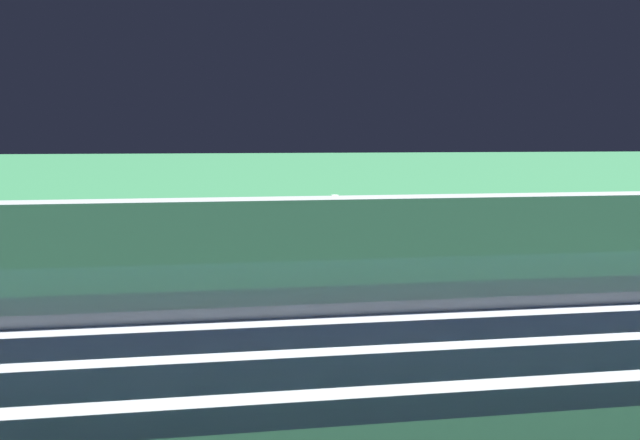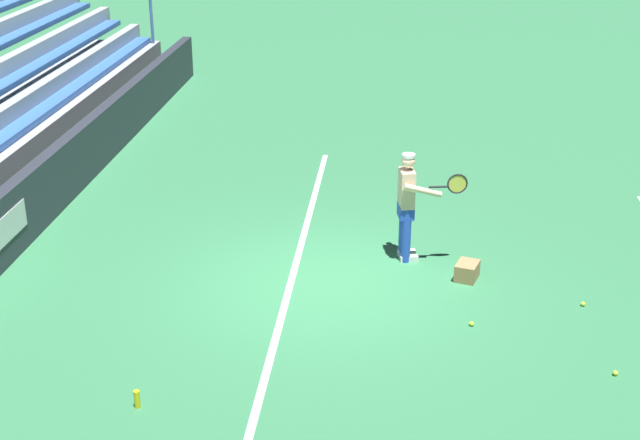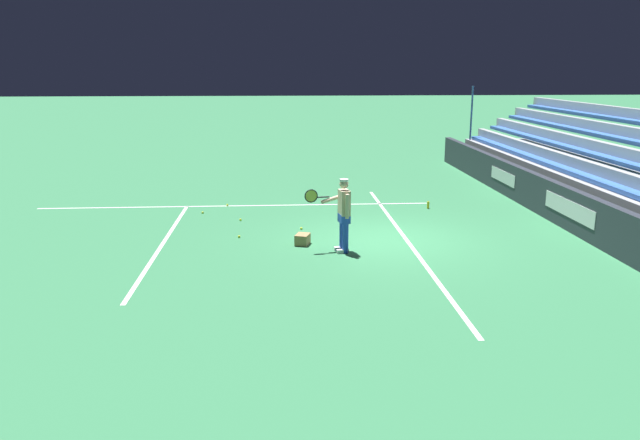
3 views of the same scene
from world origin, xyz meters
TOP-DOWN VIEW (x-y plane):
  - ground_plane at (0.00, 0.00)m, footprint 160.00×160.00m
  - court_baseline_white at (0.00, -0.50)m, footprint 12.00×0.10m
  - court_sideline_white at (4.11, 4.00)m, footprint 0.10×12.00m
  - court_service_line_white at (0.00, 5.50)m, footprint 8.22×0.10m
  - back_wall_sponsor_board at (0.01, -5.00)m, footprint 25.77×0.25m
  - bleacher_stand at (0.00, -7.22)m, footprint 24.48×3.20m
  - tennis_player at (-1.00, 1.19)m, footprint 0.59×1.05m
  - ball_box_cardboard at (-0.35, 2.10)m, footprint 0.47×0.41m
  - tennis_ball_stray_back at (1.08, 2.08)m, footprint 0.07×0.07m
  - tennis_ball_by_box at (4.11, 4.26)m, footprint 0.07×0.07m
  - tennis_ball_far_right at (0.37, 3.67)m, footprint 0.07×0.07m
  - tennis_ball_midcourt at (2.16, 3.74)m, footprint 0.07×0.07m
  - tennis_ball_toward_net at (3.12, 4.90)m, footprint 0.07×0.07m
  - water_bottle at (3.35, -1.86)m, footprint 0.07×0.07m

SIDE VIEW (x-z plane):
  - ground_plane at x=0.00m, z-range 0.00..0.00m
  - court_baseline_white at x=0.00m, z-range 0.00..0.01m
  - court_sideline_white at x=4.11m, z-range 0.00..0.01m
  - court_service_line_white at x=0.00m, z-range 0.00..0.01m
  - tennis_ball_stray_back at x=1.08m, z-range 0.00..0.07m
  - tennis_ball_by_box at x=4.11m, z-range 0.00..0.07m
  - tennis_ball_far_right at x=0.37m, z-range 0.00..0.07m
  - tennis_ball_midcourt at x=2.16m, z-range 0.00..0.07m
  - tennis_ball_toward_net at x=3.12m, z-range 0.00..0.07m
  - water_bottle at x=3.35m, z-range 0.00..0.22m
  - ball_box_cardboard at x=-0.35m, z-range 0.00..0.26m
  - back_wall_sponsor_board at x=0.01m, z-range 0.00..1.10m
  - bleacher_stand at x=0.00m, z-range -0.94..2.46m
  - tennis_player at x=-1.00m, z-range 0.04..1.75m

